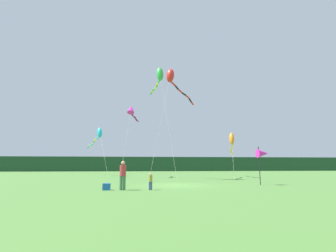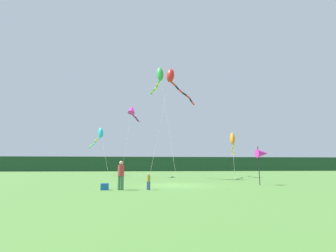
% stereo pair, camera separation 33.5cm
% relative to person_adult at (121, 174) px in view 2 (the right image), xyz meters
% --- Properties ---
extents(ground_plane, '(120.00, 120.00, 0.00)m').
position_rel_person_adult_xyz_m(ground_plane, '(3.95, 3.41, -1.02)').
color(ground_plane, '#477533').
extents(distant_treeline, '(108.00, 3.57, 3.62)m').
position_rel_person_adult_xyz_m(distant_treeline, '(3.95, 48.41, 0.79)').
color(distant_treeline, '#1E4228').
rests_on(distant_treeline, ground).
extents(person_adult, '(0.40, 0.40, 1.82)m').
position_rel_person_adult_xyz_m(person_adult, '(0.00, 0.00, 0.00)').
color(person_adult, '#3F724C').
rests_on(person_adult, ground).
extents(person_child, '(0.23, 0.23, 1.06)m').
position_rel_person_adult_xyz_m(person_child, '(1.76, -0.09, -0.42)').
color(person_child, '#334C8C').
rests_on(person_child, ground).
extents(cooler_box, '(0.47, 0.35, 0.42)m').
position_rel_person_adult_xyz_m(cooler_box, '(-0.99, 0.10, -0.81)').
color(cooler_box, '#1959B2').
rests_on(cooler_box, ground).
extents(banner_flag_pole, '(0.90, 0.70, 3.03)m').
position_rel_person_adult_xyz_m(banner_flag_pole, '(10.91, 2.79, 1.45)').
color(banner_flag_pole, black).
rests_on(banner_flag_pole, ground).
extents(kite_green, '(2.40, 7.74, 12.92)m').
position_rel_person_adult_xyz_m(kite_green, '(3.12, 11.01, 10.80)').
color(kite_green, '#B2B2B2').
rests_on(kite_green, ground).
extents(kite_cyan, '(4.92, 9.88, 7.23)m').
position_rel_person_adult_xyz_m(kite_cyan, '(-5.31, 21.27, 4.99)').
color(kite_cyan, '#B2B2B2').
rests_on(kite_cyan, ground).
extents(kite_magenta, '(1.86, 7.13, 9.45)m').
position_rel_person_adult_xyz_m(kite_magenta, '(-0.18, 15.53, 7.63)').
color(kite_magenta, '#B2B2B2').
rests_on(kite_magenta, ground).
extents(kite_red, '(6.21, 7.72, 12.52)m').
position_rel_person_adult_xyz_m(kite_red, '(4.64, 10.67, 10.35)').
color(kite_red, '#B2B2B2').
rests_on(kite_red, ground).
extents(kite_orange, '(2.72, 7.46, 5.80)m').
position_rel_person_adult_xyz_m(kite_orange, '(12.83, 14.36, 3.61)').
color(kite_orange, '#B2B2B2').
rests_on(kite_orange, ground).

